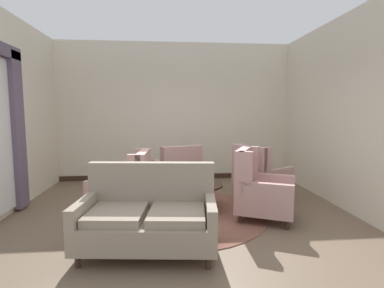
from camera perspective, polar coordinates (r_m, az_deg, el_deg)
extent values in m
plane|color=brown|center=(4.77, -2.00, -14.34)|extent=(8.03, 8.03, 0.00)
cube|color=beige|center=(7.33, -3.31, 6.14)|extent=(5.82, 0.08, 3.32)
cube|color=beige|center=(5.91, -31.30, 5.19)|extent=(0.08, 4.02, 3.32)
cube|color=beige|center=(6.14, 24.97, 5.53)|extent=(0.08, 4.02, 3.32)
cube|color=#382319|center=(7.45, -3.22, -6.25)|extent=(5.66, 0.03, 0.12)
cylinder|color=brown|center=(5.05, -2.20, -13.07)|extent=(2.83, 2.83, 0.01)
cube|color=#605166|center=(5.80, -30.40, 2.16)|extent=(0.10, 0.32, 2.62)
cylinder|color=#382319|center=(5.14, 0.35, -7.75)|extent=(1.00, 1.00, 0.04)
cylinder|color=#382319|center=(5.20, 0.35, -9.93)|extent=(0.10, 0.10, 0.37)
cube|color=#382319|center=(5.27, 2.79, -11.90)|extent=(0.28, 0.07, 0.07)
cube|color=#382319|center=(5.42, -1.15, -11.39)|extent=(0.21, 0.27, 0.07)
cube|color=#382319|center=(5.07, -0.81, -12.65)|extent=(0.20, 0.27, 0.07)
cylinder|color=#4C7A66|center=(5.13, 0.20, -7.43)|extent=(0.09, 0.09, 0.02)
ellipsoid|color=#4C7A66|center=(5.11, 0.20, -6.13)|extent=(0.16, 0.16, 0.21)
cylinder|color=#4C7A66|center=(5.07, 0.20, -4.34)|extent=(0.06, 0.06, 0.11)
torus|color=#4C7A66|center=(5.06, 0.21, -3.74)|extent=(0.10, 0.10, 0.02)
cube|color=gray|center=(3.71, -8.51, -15.86)|extent=(1.69, 1.04, 0.29)
cube|color=gray|center=(3.92, -7.73, -7.80)|extent=(1.61, 0.31, 0.60)
cube|color=gray|center=(3.68, -14.25, -12.93)|extent=(0.71, 0.74, 0.10)
cube|color=gray|center=(3.56, -2.90, -13.37)|extent=(0.71, 0.74, 0.10)
cube|color=gray|center=(3.77, -20.24, -11.69)|extent=(0.19, 0.79, 0.22)
cube|color=gray|center=(3.53, 3.65, -12.53)|extent=(0.19, 0.79, 0.22)
cylinder|color=#382319|center=(3.66, -21.09, -20.25)|extent=(0.06, 0.06, 0.14)
cylinder|color=#382319|center=(3.43, 3.05, -21.72)|extent=(0.06, 0.06, 0.14)
cylinder|color=#382319|center=(4.28, -17.36, -16.13)|extent=(0.06, 0.06, 0.14)
cylinder|color=#382319|center=(4.08, 2.65, -16.96)|extent=(0.06, 0.06, 0.14)
cube|color=tan|center=(4.84, 13.89, -10.52)|extent=(1.09, 1.04, 0.31)
cube|color=tan|center=(4.77, 9.81, -4.71)|extent=(0.45, 0.75, 0.65)
cube|color=tan|center=(4.42, 10.25, -4.57)|extent=(0.22, 0.17, 0.49)
cube|color=tan|center=(5.06, 11.47, -3.21)|extent=(0.22, 0.17, 0.49)
cube|color=tan|center=(4.45, 14.20, -8.57)|extent=(0.72, 0.40, 0.20)
cube|color=tan|center=(5.08, 14.91, -6.71)|extent=(0.72, 0.40, 0.20)
cylinder|color=#382319|center=(4.61, 17.81, -14.49)|extent=(0.06, 0.06, 0.14)
cylinder|color=#382319|center=(5.17, 18.03, -12.17)|extent=(0.06, 0.06, 0.14)
cylinder|color=#382319|center=(4.67, 9.12, -13.97)|extent=(0.06, 0.06, 0.14)
cylinder|color=#382319|center=(5.23, 10.35, -11.75)|extent=(0.06, 0.06, 0.14)
cube|color=tan|center=(6.26, -2.94, -6.55)|extent=(1.03, 1.01, 0.30)
cube|color=tan|center=(5.88, -1.81, -3.12)|extent=(0.81, 0.40, 0.56)
cube|color=tan|center=(6.10, 0.95, -2.14)|extent=(0.16, 0.22, 0.43)
cube|color=tan|center=(5.83, -5.38, -2.57)|extent=(0.16, 0.22, 0.43)
cube|color=tan|center=(6.39, -0.15, -3.91)|extent=(0.32, 0.68, 0.22)
cube|color=tan|center=(6.13, -6.23, -4.38)|extent=(0.32, 0.68, 0.22)
cylinder|color=#382319|center=(6.71, -1.32, -7.57)|extent=(0.06, 0.06, 0.14)
cylinder|color=#382319|center=(6.49, -6.67, -8.10)|extent=(0.06, 0.06, 0.14)
cylinder|color=#382319|center=(6.16, 1.00, -8.84)|extent=(0.06, 0.06, 0.14)
cylinder|color=#382319|center=(5.92, -4.77, -9.50)|extent=(0.06, 0.06, 0.14)
cube|color=tan|center=(5.07, -13.53, -9.99)|extent=(0.96, 0.88, 0.27)
cube|color=tan|center=(4.89, -9.24, -5.04)|extent=(0.20, 0.82, 0.63)
cube|color=tan|center=(5.24, -9.68, -3.45)|extent=(0.21, 0.11, 0.48)
cube|color=tan|center=(4.55, -11.01, -4.97)|extent=(0.21, 0.11, 0.48)
cube|color=tan|center=(5.35, -13.31, -6.32)|extent=(0.82, 0.16, 0.24)
cube|color=tan|center=(4.68, -15.15, -8.21)|extent=(0.82, 0.16, 0.24)
cylinder|color=#382319|center=(5.52, -16.62, -10.93)|extent=(0.06, 0.06, 0.14)
cylinder|color=#382319|center=(4.92, -18.68, -13.14)|extent=(0.06, 0.06, 0.14)
cylinder|color=#382319|center=(5.37, -8.72, -11.22)|extent=(0.06, 0.06, 0.14)
cylinder|color=#382319|center=(4.76, -9.78, -13.58)|extent=(0.06, 0.06, 0.14)
cube|color=tan|center=(5.91, 13.30, -7.44)|extent=(1.15, 1.10, 0.31)
cube|color=tan|center=(5.55, 10.80, -3.45)|extent=(0.50, 0.74, 0.61)
cube|color=tan|center=(5.38, 14.02, -3.06)|extent=(0.22, 0.18, 0.46)
cube|color=tan|center=(5.84, 9.12, -2.22)|extent=(0.22, 0.18, 0.46)
cube|color=tan|center=(5.68, 16.20, -5.52)|extent=(0.74, 0.47, 0.19)
cube|color=tan|center=(6.12, 11.36, -4.54)|extent=(0.74, 0.47, 0.19)
cylinder|color=#382319|center=(6.05, 17.77, -9.45)|extent=(0.06, 0.06, 0.14)
cylinder|color=#382319|center=(6.43, 13.44, -8.38)|extent=(0.06, 0.06, 0.14)
cylinder|color=#382319|center=(5.51, 13.00, -10.85)|extent=(0.06, 0.06, 0.14)
cylinder|color=#382319|center=(5.93, 8.62, -9.53)|extent=(0.06, 0.06, 0.14)
cylinder|color=#382319|center=(5.86, 11.23, -3.71)|extent=(0.51, 0.51, 0.03)
cylinder|color=#382319|center=(5.93, 11.16, -6.98)|extent=(0.07, 0.07, 0.66)
cylinder|color=#382319|center=(6.01, 11.09, -9.85)|extent=(0.33, 0.33, 0.04)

